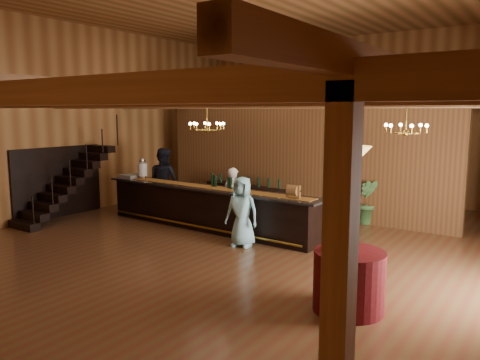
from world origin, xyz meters
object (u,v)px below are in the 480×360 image
Objects in this scene: round_table at (349,281)px; guest at (242,212)px; backbar_shelf at (244,198)px; floor_plant at (369,202)px; chandelier_right at (406,128)px; chandelier_left at (207,126)px; bartender at (233,197)px; raffle_drum at (293,191)px; staff_second at (164,181)px; beverage_dispenser at (143,169)px; pendant_lamp at (354,153)px; tasting_bar at (206,208)px.

guest reaches higher than round_table.
floor_plant is (3.67, 0.50, 0.20)m from backbar_shelf.
backbar_shelf is 3.53× the size of chandelier_right.
floor_plant is at bearing 53.74° from chandelier_left.
round_table is at bearing 142.12° from bartender.
chandelier_right is at bearing 4.16° from raffle_drum.
floor_plant reaches higher than round_table.
chandelier_right is (2.31, 0.17, 1.41)m from raffle_drum.
chandelier_right reaches higher than round_table.
chandelier_right is 0.41× the size of staff_second.
beverage_dispenser is 7.90m from pendant_lamp.
bartender is 1.29× the size of floor_plant.
beverage_dispenser is at bearing 158.63° from round_table.
raffle_drum is 0.32× the size of round_table.
staff_second is 4.00m from guest.
pendant_lamp is at bearing -24.77° from chandelier_left.
tasting_bar is at bearing 163.96° from staff_second.
round_table is (7.29, -2.85, -0.91)m from beverage_dispenser.
pendant_lamp is 6.04m from floor_plant.
pendant_lamp is at bearing -90.02° from chandelier_right.
round_table is 7.76m from staff_second.
bartender is 1.88m from guest.
bartender is (-4.49, 0.63, -1.90)m from chandelier_right.
round_table is 5.76m from floor_plant.
chandelier_right is 0.52× the size of bartender.
pendant_lamp is at bearing 155.87° from staff_second.
raffle_drum is at bearing 24.37° from guest.
raffle_drum is 0.12× the size of backbar_shelf.
backbar_shelf is (-0.40, 2.33, -0.16)m from tasting_bar.
chandelier_right reaches higher than raffle_drum.
round_table is 1.34× the size of chandelier_left.
raffle_drum reaches higher than floor_plant.
chandelier_right is (0.00, 2.72, 2.21)m from round_table.
backbar_shelf is 1.45× the size of staff_second.
pendant_lamp reaches higher than guest.
guest is at bearing 149.26° from round_table.
staff_second is at bearing 174.63° from chandelier_right.
backbar_shelf is 1.82× the size of bartender.
raffle_drum reaches higher than round_table.
beverage_dispenser is 3.44m from chandelier_left.
beverage_dispenser is 0.38× the size of guest.
floor_plant is at bearing -143.94° from bartender.
raffle_drum is (4.98, -0.30, -0.11)m from beverage_dispenser.
guest is at bearing -12.83° from beverage_dispenser.
beverage_dispenser is 7.88m from round_table.
round_table is 3.80m from guest.
pendant_lamp reaches higher than beverage_dispenser.
backbar_shelf is at bearing 47.29° from beverage_dispenser.
guest reaches higher than bartender.
chandelier_left is 3.52m from staff_second.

